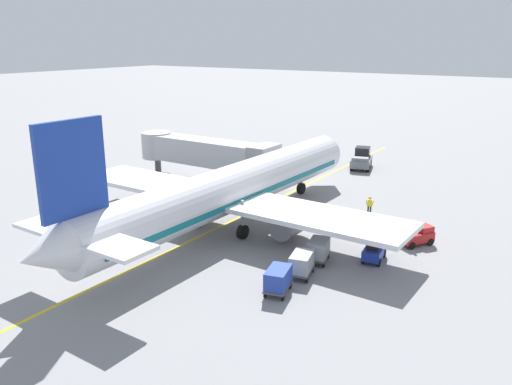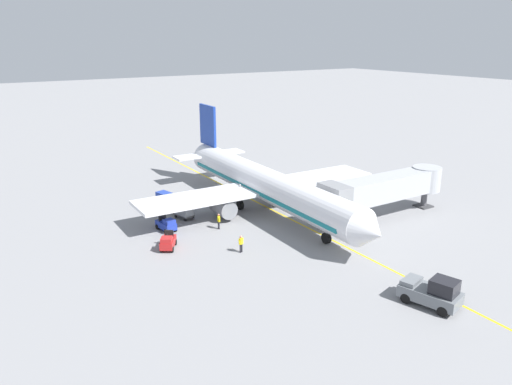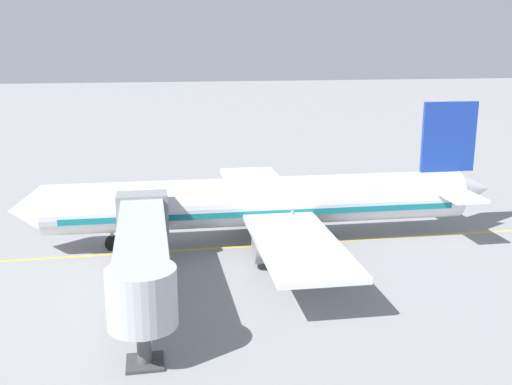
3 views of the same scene
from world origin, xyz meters
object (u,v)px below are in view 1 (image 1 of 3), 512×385
(jet_bridge, at_px, (205,152))
(pushback_tractor, at_px, (362,159))
(baggage_tug_trailing, at_px, (374,250))
(baggage_cart_second_in_train, at_px, (302,263))
(ground_crew_loader, at_px, (326,224))
(baggage_cart_third_in_train, at_px, (278,279))
(baggage_tug_lead, at_px, (418,236))
(ground_crew_wing_walker, at_px, (370,205))
(baggage_cart_front, at_px, (318,249))
(parked_airliner, at_px, (232,189))

(jet_bridge, height_order, pushback_tractor, jet_bridge)
(baggage_tug_trailing, relative_size, baggage_cart_second_in_train, 0.89)
(jet_bridge, bearing_deg, ground_crew_loader, -21.08)
(baggage_cart_second_in_train, relative_size, baggage_cart_third_in_train, 1.00)
(baggage_tug_lead, relative_size, baggage_cart_third_in_train, 0.92)
(baggage_cart_second_in_train, relative_size, ground_crew_wing_walker, 1.76)
(baggage_cart_front, relative_size, baggage_cart_third_in_train, 1.00)
(parked_airliner, bearing_deg, baggage_cart_front, -15.40)
(baggage_cart_front, relative_size, ground_crew_loader, 1.76)
(parked_airliner, xyz_separation_m, jet_bridge, (-10.05, 9.11, 0.27))
(parked_airliner, distance_m, baggage_cart_second_in_train, 10.83)
(pushback_tractor, xyz_separation_m, baggage_tug_trailing, (11.08, -24.92, -0.39))
(pushback_tractor, xyz_separation_m, baggage_tug_lead, (12.77, -20.47, -0.39))
(pushback_tractor, bearing_deg, baggage_tug_trailing, -66.03)
(baggage_tug_lead, bearing_deg, parked_airliner, -162.53)
(parked_airliner, height_order, pushback_tractor, parked_airliner)
(baggage_tug_trailing, relative_size, baggage_cart_third_in_train, 0.89)
(parked_airliner, distance_m, ground_crew_wing_walker, 12.39)
(baggage_cart_second_in_train, relative_size, ground_crew_loader, 1.76)
(baggage_tug_trailing, bearing_deg, ground_crew_wing_walker, 113.29)
(parked_airliner, bearing_deg, baggage_tug_lead, 17.47)
(jet_bridge, distance_m, pushback_tractor, 19.47)
(baggage_cart_front, xyz_separation_m, ground_crew_loader, (-1.77, 4.91, 0.00))
(pushback_tractor, xyz_separation_m, ground_crew_loader, (6.20, -22.46, -0.15))
(baggage_cart_second_in_train, distance_m, ground_crew_wing_walker, 14.03)
(baggage_cart_second_in_train, height_order, ground_crew_wing_walker, ground_crew_wing_walker)
(baggage_tug_lead, bearing_deg, ground_crew_loader, -163.22)
(baggage_cart_front, height_order, ground_crew_loader, ground_crew_loader)
(baggage_cart_front, height_order, baggage_cart_second_in_train, same)
(baggage_cart_third_in_train, bearing_deg, parked_airliner, 138.87)
(parked_airliner, xyz_separation_m, ground_crew_loader, (7.35, 2.40, -2.23))
(baggage_tug_lead, relative_size, baggage_tug_trailing, 1.04)
(parked_airliner, height_order, ground_crew_loader, parked_airliner)
(baggage_tug_trailing, distance_m, baggage_cart_third_in_train, 8.51)
(baggage_cart_second_in_train, height_order, baggage_cart_third_in_train, same)
(jet_bridge, xyz_separation_m, baggage_cart_front, (19.17, -11.62, -2.51))
(jet_bridge, xyz_separation_m, ground_crew_wing_walker, (18.47, -0.29, -2.51))
(baggage_cart_third_in_train, distance_m, ground_crew_wing_walker, 16.83)
(baggage_tug_trailing, xyz_separation_m, baggage_cart_front, (-3.12, -2.45, 0.24))
(baggage_cart_second_in_train, bearing_deg, pushback_tractor, 105.07)
(baggage_cart_third_in_train, bearing_deg, pushback_tractor, 103.68)
(pushback_tractor, height_order, baggage_cart_front, pushback_tractor)
(pushback_tractor, distance_m, baggage_cart_second_in_train, 31.11)
(jet_bridge, height_order, baggage_tug_trailing, jet_bridge)
(baggage_tug_lead, distance_m, baggage_tug_trailing, 4.76)
(baggage_tug_trailing, bearing_deg, parked_airliner, 179.69)
(ground_crew_loader, bearing_deg, parked_airliner, -161.92)
(baggage_tug_trailing, height_order, baggage_cart_third_in_train, baggage_tug_trailing)
(baggage_tug_lead, height_order, baggage_tug_trailing, same)
(baggage_cart_second_in_train, bearing_deg, baggage_cart_third_in_train, -91.90)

